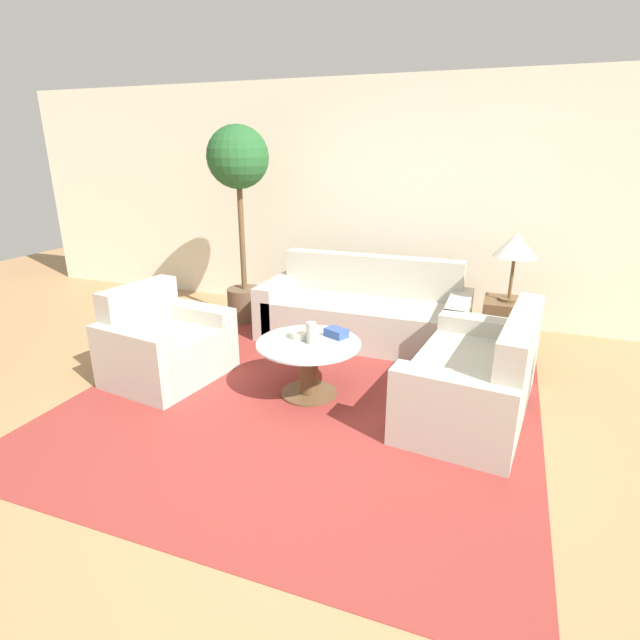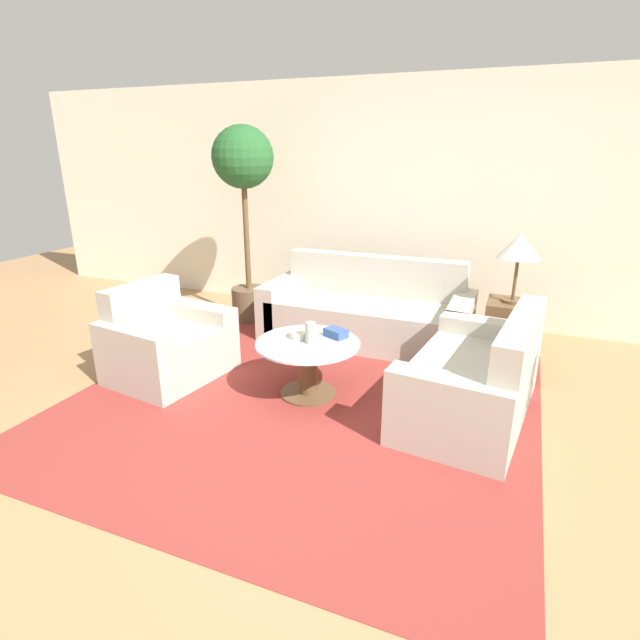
# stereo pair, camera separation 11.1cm
# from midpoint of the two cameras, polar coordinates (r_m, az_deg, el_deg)

# --- Properties ---
(ground_plane) EXTENTS (14.00, 14.00, 0.00)m
(ground_plane) POSITION_cam_midpoint_polar(r_m,az_deg,el_deg) (3.41, -4.95, -14.35)
(ground_plane) COLOR #9E754C
(wall_back) EXTENTS (10.00, 0.06, 2.60)m
(wall_back) POSITION_cam_midpoint_polar(r_m,az_deg,el_deg) (5.76, 8.05, 13.21)
(wall_back) COLOR beige
(wall_back) RESTS_ON ground_plane
(rug) EXTENTS (3.47, 3.58, 0.01)m
(rug) POSITION_cam_midpoint_polar(r_m,az_deg,el_deg) (4.05, -2.05, -8.41)
(rug) COLOR maroon
(rug) RESTS_ON ground_plane
(sofa_main) EXTENTS (2.07, 0.83, 0.82)m
(sofa_main) POSITION_cam_midpoint_polar(r_m,az_deg,el_deg) (5.13, 4.48, 0.81)
(sofa_main) COLOR #B2AD9E
(sofa_main) RESTS_ON ground_plane
(armchair) EXTENTS (0.89, 1.03, 0.79)m
(armchair) POSITION_cam_midpoint_polar(r_m,az_deg,el_deg) (4.47, -18.18, -2.94)
(armchair) COLOR #B2AD9E
(armchair) RESTS_ON ground_plane
(loveseat) EXTENTS (0.95, 1.50, 0.80)m
(loveseat) POSITION_cam_midpoint_polar(r_m,az_deg,el_deg) (3.82, 17.05, -6.67)
(loveseat) COLOR #B2AD9E
(loveseat) RESTS_ON ground_plane
(coffee_table) EXTENTS (0.82, 0.82, 0.45)m
(coffee_table) POSITION_cam_midpoint_polar(r_m,az_deg,el_deg) (3.93, -2.10, -4.73)
(coffee_table) COLOR brown
(coffee_table) RESTS_ON ground_plane
(side_table) EXTENTS (0.42, 0.42, 0.55)m
(side_table) POSITION_cam_midpoint_polar(r_m,az_deg,el_deg) (4.94, 19.78, -0.95)
(side_table) COLOR brown
(side_table) RESTS_ON ground_plane
(table_lamp) EXTENTS (0.37, 0.37, 0.62)m
(table_lamp) POSITION_cam_midpoint_polar(r_m,az_deg,el_deg) (4.74, 20.83, 7.84)
(table_lamp) COLOR brown
(table_lamp) RESTS_ON side_table
(potted_plant) EXTENTS (0.65, 0.65, 2.11)m
(potted_plant) POSITION_cam_midpoint_polar(r_m,az_deg,el_deg) (5.53, -9.80, 14.87)
(potted_plant) COLOR brown
(potted_plant) RESTS_ON ground_plane
(vase) EXTENTS (0.08, 0.08, 0.17)m
(vase) POSITION_cam_midpoint_polar(r_m,az_deg,el_deg) (3.82, -1.83, -1.49)
(vase) COLOR #9E998E
(vase) RESTS_ON coffee_table
(bowl) EXTENTS (0.18, 0.18, 0.05)m
(bowl) POSITION_cam_midpoint_polar(r_m,az_deg,el_deg) (3.96, -3.01, -1.64)
(bowl) COLOR beige
(bowl) RESTS_ON coffee_table
(book_stack) EXTENTS (0.21, 0.18, 0.07)m
(book_stack) POSITION_cam_midpoint_polar(r_m,az_deg,el_deg) (3.96, 1.08, -1.48)
(book_stack) COLOR #334C8C
(book_stack) RESTS_ON coffee_table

